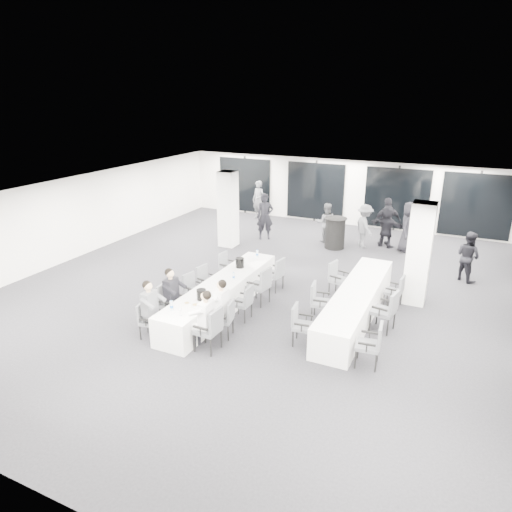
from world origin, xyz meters
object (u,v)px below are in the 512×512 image
Objects in this scene: chair_main_right_second at (226,317)px; standing_guest_b at (326,220)px; chair_main_right_near at (211,327)px; standing_guest_a at (265,214)px; banquet_table_main at (222,295)px; standing_guest_h at (468,253)px; chair_main_right_fourth at (261,284)px; chair_main_left_second at (168,301)px; banquet_table_side at (356,303)px; chair_main_right_far at (276,272)px; chair_side_left_near at (300,322)px; chair_side_right_far at (396,290)px; chair_main_left_fourth at (205,279)px; standing_guest_e at (409,224)px; standing_guest_c at (365,223)px; standing_guest_g at (258,198)px; chair_main_left_mid at (192,287)px; chair_side_left_far at (337,276)px; ice_bucket_near at (201,295)px; standing_guest_f at (387,224)px; chair_side_right_near at (372,342)px; standing_guest_d at (387,219)px; chair_main_right_mid at (244,301)px; chair_main_left_near at (147,318)px; chair_side_right_mid at (387,309)px; chair_main_left_far at (226,265)px; chair_side_left_mid at (318,299)px; ice_bucket_far at (240,263)px; cocktail_table at (335,233)px.

standing_guest_b is at bearing -10.57° from chair_main_right_second.
chair_main_right_near is 8.48m from standing_guest_a.
standing_guest_h reaches higher than banquet_table_main.
chair_main_left_second is at bearing 146.44° from chair_main_right_fourth.
standing_guest_a is at bearing -178.08° from chair_main_left_second.
chair_main_left_second is 0.48× the size of standing_guest_a.
chair_main_right_far is (-2.51, 0.67, 0.18)m from banquet_table_side.
chair_side_left_near reaches higher than chair_side_right_far.
standing_guest_e is at bearing 157.71° from chair_main_left_fourth.
standing_guest_b reaches higher than chair_main_left_second.
chair_side_right_far is 5.12m from standing_guest_c.
chair_side_right_far is at bearing -59.63° from chair_main_right_fourth.
standing_guest_g is (-5.28, 2.03, 0.07)m from standing_guest_c.
chair_main_left_mid is at bearing 176.06° from chair_main_left_second.
chair_side_left_far is 3.71× the size of ice_bucket_near.
standing_guest_f is (2.15, 8.45, 0.37)m from chair_main_right_second.
chair_main_right_far is 1.11× the size of chair_side_right_far.
chair_main_left_fourth is at bearing 115.25° from standing_guest_c.
chair_main_right_fourth is at bearing -171.82° from banquet_table_side.
chair_side_right_near is 0.56× the size of standing_guest_f.
standing_guest_d is at bearing -9.70° from chair_main_right_fourth.
standing_guest_c is (1.40, 7.11, 0.40)m from chair_main_right_mid.
standing_guest_a reaches higher than standing_guest_h.
chair_side_right_near reaches higher than chair_main_left_near.
chair_side_right_near is 3.13m from chair_side_right_far.
chair_side_right_mid is 0.50× the size of standing_guest_d.
chair_side_right_near reaches higher than banquet_table_main.
chair_main_right_mid is at bearing 39.53° from standing_guest_d.
standing_guest_e is (2.93, 8.25, 0.51)m from chair_main_right_second.
chair_main_left_far is at bearing 153.36° from standing_guest_e.
chair_main_left_fourth is at bearing -57.27° from standing_guest_g.
standing_guest_e is at bearing -21.36° from chair_main_right_mid.
standing_guest_e reaches higher than chair_side_left_far.
standing_guest_g is at bearing 129.44° from banquet_table_side.
chair_main_left_near is 8.28m from standing_guest_a.
chair_main_right_fourth is 1.11× the size of chair_side_left_near.
standing_guest_g is at bearing 52.08° from chair_side_right_far.
chair_side_left_mid is at bearing 113.66° from chair_main_left_second.
chair_main_left_fourth is 3.13× the size of ice_bucket_far.
standing_guest_g is (-2.22, 8.29, 0.49)m from chair_main_left_fourth.
chair_side_left_mid is (1.69, 1.76, 0.04)m from chair_main_right_second.
chair_main_right_far is (-0.45, -4.52, -0.02)m from cocktail_table.
chair_side_right_far is at bearing -53.99° from chair_main_right_mid.
chair_main_left_mid is 2.49m from chair_main_right_far.
chair_side_left_mid is 0.55× the size of standing_guest_h.
chair_main_left_second reaches higher than banquet_table_main.
chair_main_left_second is 9.36m from standing_guest_d.
standing_guest_c reaches higher than chair_side_left_far.
cocktail_table is at bearing 160.93° from chair_main_left_far.
chair_main_right_near reaches higher than chair_side_left_far.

